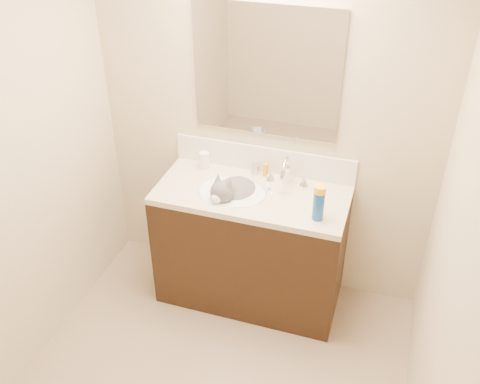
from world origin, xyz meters
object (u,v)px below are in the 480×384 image
Objects in this scene: faucet at (286,174)px; silver_jar at (255,169)px; pill_bottle at (204,160)px; spray_can at (318,206)px; cat at (234,195)px; amber_bottle at (266,170)px; basin at (232,201)px; vanity_cabinet at (251,248)px.

faucet is 4.42× the size of silver_jar.
pill_bottle is 0.89m from spray_can.
faucet is 0.35m from cat.
silver_jar is 0.71× the size of amber_bottle.
silver_jar is (-0.22, 0.08, -0.05)m from faucet.
amber_bottle reaches higher than basin.
vanity_cabinet is 0.53m from silver_jar.
vanity_cabinet is 0.66m from pill_bottle.
silver_jar is at bearing 72.84° from basin.
amber_bottle is (-0.15, 0.08, -0.04)m from faucet.
pill_bottle is at bearing 158.04° from spray_can.
vanity_cabinet is 13.42× the size of amber_bottle.
cat is 3.59× the size of pill_bottle.
vanity_cabinet is 2.85× the size of cat.
faucet is 0.17m from amber_bottle.
amber_bottle is (0.41, 0.03, -0.01)m from pill_bottle.
cat is 0.28m from amber_bottle.
basin reaches higher than vanity_cabinet.
amber_bottle is 0.50× the size of spray_can.
cat is at bearing -152.32° from faucet.
basin is 1.07× the size of cat.
cat is at bearing -106.31° from silver_jar.
pill_bottle reaches higher than amber_bottle.
pill_bottle reaches higher than silver_jar.
pill_bottle is (-0.56, 0.05, -0.03)m from faucet.
basin is at bearing -165.96° from vanity_cabinet.
cat is (0.01, 0.01, 0.04)m from basin.
vanity_cabinet is 0.54m from amber_bottle.
vanity_cabinet is 2.67× the size of basin.
vanity_cabinet is at bearing -78.50° from silver_jar.
silver_jar is at bearing 177.65° from amber_bottle.
basin is 0.59m from spray_can.
faucet is 0.24m from silver_jar.
silver_jar is at bearing 101.50° from vanity_cabinet.
faucet reaches higher than spray_can.
basin is at bearing -101.76° from cat.
spray_can is at bearing -18.70° from vanity_cabinet.
cat is 2.36× the size of spray_can.
faucet is (0.30, 0.17, 0.16)m from basin.
pill_bottle is 1.86× the size of silver_jar.
spray_can is at bearing -21.96° from pill_bottle.
spray_can reaches higher than basin.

